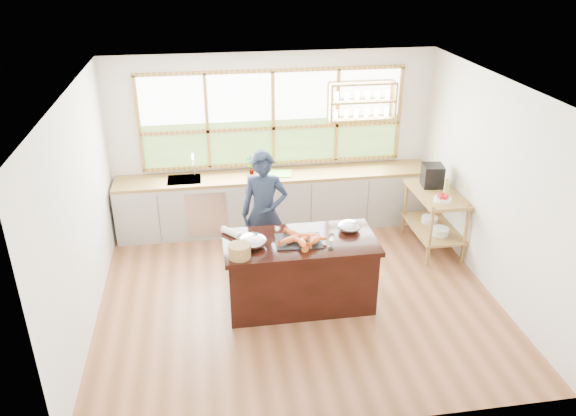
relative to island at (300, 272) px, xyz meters
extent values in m
plane|color=#985B3C|center=(0.00, 0.20, -0.45)|extent=(5.00, 5.00, 0.00)
cube|color=silver|center=(0.00, 2.45, 0.90)|extent=(5.00, 0.02, 2.70)
cube|color=silver|center=(0.00, -2.05, 0.90)|extent=(5.00, 0.02, 2.70)
cube|color=silver|center=(-2.50, 0.20, 0.90)|extent=(0.02, 4.50, 2.70)
cube|color=silver|center=(2.50, 0.20, 0.90)|extent=(0.02, 4.50, 2.70)
cube|color=silver|center=(0.00, 0.20, 2.25)|extent=(5.00, 4.50, 0.02)
cube|color=tan|center=(0.00, 2.42, 1.25)|extent=(4.05, 0.06, 1.50)
cube|color=white|center=(0.00, 2.44, 1.59)|extent=(3.98, 0.01, 0.75)
cube|color=#3E5D1E|center=(0.00, 2.44, 0.87)|extent=(3.98, 0.01, 0.70)
cube|color=tan|center=(1.35, 2.31, 1.77)|extent=(1.00, 0.28, 0.03)
cube|color=tan|center=(1.35, 2.31, 1.50)|extent=(1.00, 0.28, 0.03)
cube|color=tan|center=(1.35, 2.31, 1.22)|extent=(1.00, 0.28, 0.03)
cube|color=tan|center=(0.85, 2.31, 1.50)|extent=(0.03, 0.28, 0.55)
cube|color=tan|center=(1.85, 2.31, 1.50)|extent=(0.03, 0.28, 0.55)
cube|color=#A9A7A0|center=(0.00, 2.14, -0.03)|extent=(4.90, 0.62, 0.85)
cube|color=#BBBDC2|center=(-1.10, 1.82, -0.02)|extent=(0.60, 0.01, 0.72)
cube|color=olive|center=(0.00, 2.14, 0.42)|extent=(4.90, 0.62, 0.05)
cube|color=#BBBDC2|center=(-1.40, 2.14, 0.37)|extent=(0.50, 0.42, 0.16)
cube|color=olive|center=(2.45, 0.60, 0.00)|extent=(0.04, 0.04, 0.90)
cube|color=olive|center=(2.45, 1.60, 0.00)|extent=(0.04, 0.04, 0.90)
cube|color=olive|center=(1.93, 0.60, 0.00)|extent=(0.04, 0.04, 0.90)
cube|color=olive|center=(1.93, 1.60, 0.00)|extent=(0.04, 0.04, 0.90)
cube|color=olive|center=(2.19, 1.10, -0.13)|extent=(0.62, 1.10, 0.03)
cube|color=olive|center=(2.19, 1.10, 0.42)|extent=(0.62, 1.10, 0.05)
cylinder|color=silver|center=(2.19, 0.85, -0.07)|extent=(0.24, 0.24, 0.11)
cylinder|color=silver|center=(2.19, 1.25, -0.07)|extent=(0.24, 0.24, 0.09)
cube|color=black|center=(0.00, 0.00, -0.03)|extent=(1.77, 0.82, 0.84)
cube|color=black|center=(0.00, 0.00, 0.42)|extent=(1.85, 0.90, 0.06)
imported|color=#192236|center=(-0.33, 0.88, 0.41)|extent=(0.70, 0.53, 1.73)
imported|color=slate|center=(-0.38, 2.20, 0.60)|extent=(0.17, 0.13, 0.30)
cube|color=#68CE43|center=(0.04, 2.14, 0.45)|extent=(0.45, 0.38, 0.01)
cube|color=black|center=(2.19, 1.34, 0.61)|extent=(0.32, 0.34, 0.32)
cylinder|color=#A4A951|center=(2.24, 0.94, 0.59)|extent=(0.09, 0.09, 0.28)
cylinder|color=silver|center=(2.14, 0.80, 0.47)|extent=(0.24, 0.24, 0.05)
sphere|color=red|center=(2.19, 0.80, 0.52)|extent=(0.07, 0.07, 0.07)
sphere|color=red|center=(2.16, 0.85, 0.52)|extent=(0.07, 0.07, 0.07)
sphere|color=red|center=(2.10, 0.83, 0.52)|extent=(0.07, 0.07, 0.07)
sphere|color=red|center=(2.10, 0.77, 0.52)|extent=(0.07, 0.07, 0.07)
sphere|color=red|center=(2.16, 0.75, 0.52)|extent=(0.07, 0.07, 0.07)
cube|color=black|center=(-0.02, -0.04, 0.45)|extent=(0.57, 0.43, 0.02)
ellipsoid|color=#D1581F|center=(-0.14, -0.09, 0.50)|extent=(0.23, 0.15, 0.08)
ellipsoid|color=#D1581F|center=(0.06, -0.02, 0.50)|extent=(0.23, 0.14, 0.08)
ellipsoid|color=#D1581F|center=(0.16, -0.14, 0.50)|extent=(0.21, 0.21, 0.08)
ellipsoid|color=#D1581F|center=(-0.07, 0.08, 0.50)|extent=(0.18, 0.23, 0.08)
ellipsoid|color=#D1581F|center=(0.00, -0.18, 0.50)|extent=(0.11, 0.22, 0.08)
ellipsoid|color=#BBBDC2|center=(-0.58, -0.05, 0.52)|extent=(0.34, 0.34, 0.16)
ellipsoid|color=#BBBDC2|center=(0.64, 0.15, 0.51)|extent=(0.29, 0.29, 0.14)
cylinder|color=white|center=(0.32, -0.27, 0.45)|extent=(0.06, 0.06, 0.01)
cylinder|color=white|center=(0.32, -0.27, 0.52)|extent=(0.01, 0.01, 0.13)
ellipsoid|color=white|center=(0.32, -0.27, 0.62)|extent=(0.08, 0.08, 0.10)
cylinder|color=#A17744|center=(-0.75, -0.29, 0.53)|extent=(0.25, 0.25, 0.16)
cylinder|color=white|center=(-0.81, 0.25, 0.49)|extent=(0.25, 0.28, 0.08)
camera|label=1|loc=(-1.05, -5.82, 3.71)|focal=35.00mm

